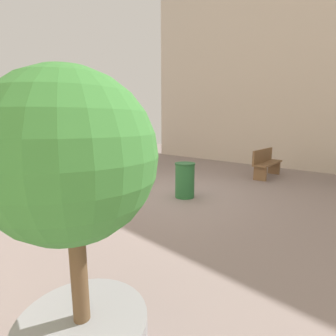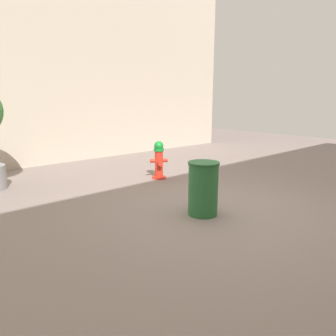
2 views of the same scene
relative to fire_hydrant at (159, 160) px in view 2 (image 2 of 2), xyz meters
The scene contains 3 objects.
ground_plane 2.54m from the fire_hydrant, 166.91° to the left, with size 23.40×23.40×0.00m, color gray.
fire_hydrant is the anchor object (origin of this frame).
trash_bin 2.48m from the fire_hydrant, 156.67° to the left, with size 0.50×0.50×0.86m.
Camera 2 is at (-3.03, 3.99, 1.82)m, focal length 33.17 mm.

